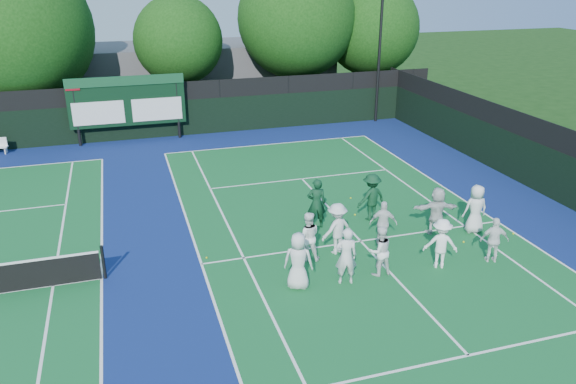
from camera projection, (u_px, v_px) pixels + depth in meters
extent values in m
plane|color=#14370F|center=(373.00, 255.00, 18.39)|extent=(120.00, 120.00, 0.00)
cube|color=navy|center=(185.00, 267.00, 17.64)|extent=(34.00, 32.00, 0.01)
cube|color=#135F2B|center=(361.00, 241.00, 19.27)|extent=(10.97, 23.77, 0.00)
cube|color=white|center=(269.00, 144.00, 29.82)|extent=(10.97, 0.08, 0.00)
cube|color=white|center=(202.00, 264.00, 17.78)|extent=(0.08, 23.77, 0.00)
cube|color=white|center=(497.00, 221.00, 20.76)|extent=(0.08, 23.77, 0.00)
cube|color=white|center=(244.00, 258.00, 18.15)|extent=(0.08, 23.77, 0.00)
cube|color=white|center=(465.00, 226.00, 20.39)|extent=(0.08, 23.77, 0.00)
cube|color=white|center=(468.00, 355.00, 13.59)|extent=(8.23, 0.08, 0.00)
cube|color=white|center=(302.00, 179.00, 24.95)|extent=(8.23, 0.08, 0.00)
cube|color=white|center=(361.00, 241.00, 19.27)|extent=(0.08, 12.80, 0.00)
cube|color=white|center=(102.00, 278.00, 16.95)|extent=(0.08, 23.77, 0.00)
cube|color=white|center=(53.00, 285.00, 16.58)|extent=(0.08, 23.77, 0.00)
cube|color=black|center=(148.00, 120.00, 30.58)|extent=(34.00, 0.08, 2.00)
cube|color=black|center=(146.00, 93.00, 30.02)|extent=(34.00, 0.05, 1.00)
cylinder|color=black|center=(76.00, 113.00, 28.97)|extent=(0.16, 0.16, 3.50)
cylinder|color=black|center=(178.00, 107.00, 30.38)|extent=(0.16, 0.16, 3.50)
cube|color=black|center=(127.00, 101.00, 29.51)|extent=(6.00, 0.15, 2.60)
cube|color=#134425|center=(125.00, 81.00, 29.01)|extent=(6.00, 0.05, 0.50)
cube|color=silver|center=(99.00, 113.00, 29.20)|extent=(2.60, 0.04, 1.20)
cube|color=silver|center=(157.00, 109.00, 30.01)|extent=(2.60, 0.04, 1.20)
cube|color=maroon|center=(72.00, 86.00, 28.34)|extent=(0.70, 0.04, 0.50)
cube|color=#56575B|center=(198.00, 74.00, 38.40)|extent=(18.00, 6.00, 4.00)
cylinder|color=black|center=(380.00, 37.00, 32.50)|extent=(0.16, 0.16, 10.00)
cylinder|color=black|center=(103.00, 262.00, 16.78)|extent=(0.10, 0.10, 1.10)
cube|color=silver|center=(6.00, 150.00, 28.32)|extent=(0.10, 0.32, 0.35)
cylinder|color=black|center=(29.00, 109.00, 31.87)|extent=(0.44, 0.44, 2.51)
sphere|color=#103A0D|center=(16.00, 31.00, 30.26)|extent=(8.19, 8.19, 8.19)
sphere|color=#103A0D|center=(31.00, 45.00, 30.99)|extent=(5.73, 5.73, 5.73)
cylinder|color=black|center=(182.00, 97.00, 34.16)|extent=(0.44, 0.44, 2.84)
sphere|color=#103A0D|center=(178.00, 40.00, 32.91)|extent=(5.19, 5.19, 5.19)
sphere|color=#103A0D|center=(188.00, 48.00, 33.53)|extent=(3.63, 3.63, 3.63)
cylinder|color=black|center=(296.00, 88.00, 36.10)|extent=(0.44, 0.44, 3.09)
sphere|color=#103A0D|center=(297.00, 19.00, 34.51)|extent=(7.28, 7.28, 7.28)
sphere|color=#103A0D|center=(304.00, 30.00, 35.21)|extent=(5.10, 5.10, 5.10)
cylinder|color=black|center=(369.00, 85.00, 37.54)|extent=(0.44, 0.44, 2.84)
sphere|color=#103A0D|center=(372.00, 28.00, 36.16)|extent=(6.06, 6.06, 6.06)
sphere|color=#103A0D|center=(378.00, 37.00, 36.82)|extent=(4.24, 4.24, 4.24)
sphere|color=#C6CB17|center=(355.00, 215.00, 21.27)|extent=(0.07, 0.07, 0.07)
sphere|color=#C6CB17|center=(513.00, 234.00, 19.76)|extent=(0.07, 0.07, 0.07)
sphere|color=#C6CB17|center=(207.00, 258.00, 18.12)|extent=(0.07, 0.07, 0.07)
sphere|color=#C6CB17|center=(351.00, 198.00, 22.81)|extent=(0.07, 0.07, 0.07)
sphere|color=#C6CB17|center=(464.00, 242.00, 19.16)|extent=(0.07, 0.07, 0.07)
imported|color=silver|center=(298.00, 261.00, 16.19)|extent=(1.01, 0.86, 1.75)
imported|color=silver|center=(346.00, 256.00, 16.42)|extent=(0.73, 0.55, 1.80)
imported|color=white|center=(380.00, 251.00, 16.93)|extent=(0.81, 0.65, 1.60)
imported|color=white|center=(441.00, 244.00, 17.35)|extent=(1.20, 0.97, 1.63)
imported|color=white|center=(494.00, 240.00, 17.69)|extent=(0.96, 0.66, 1.52)
imported|color=white|center=(308.00, 237.00, 17.77)|extent=(0.92, 0.79, 1.65)
imported|color=silver|center=(337.00, 229.00, 18.21)|extent=(1.27, 0.95, 1.74)
imported|color=silver|center=(383.00, 223.00, 18.81)|extent=(0.99, 0.72, 1.56)
imported|color=silver|center=(437.00, 211.00, 19.59)|extent=(1.66, 0.81, 1.72)
imported|color=silver|center=(476.00, 209.00, 19.66)|extent=(0.91, 0.64, 1.76)
imported|color=#0E351D|center=(316.00, 203.00, 20.00)|extent=(0.75, 0.57, 1.86)
imported|color=#0F391F|center=(371.00, 197.00, 20.63)|extent=(1.29, 0.92, 1.80)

